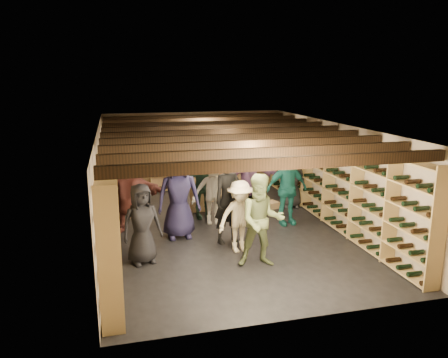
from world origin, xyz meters
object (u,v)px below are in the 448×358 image
Objects in this scene: crate_loose at (269,205)px; person_6 at (179,195)px; crate_stack_right at (213,189)px; person_5 at (128,193)px; person_4 at (287,189)px; person_3 at (240,216)px; person_2 at (262,221)px; crate_stack_left at (201,198)px; person_11 at (249,177)px; person_10 at (202,187)px; person_1 at (228,200)px; person_0 at (142,224)px; person_9 at (213,191)px; person_12 at (292,180)px.

crate_loose is 3.17m from person_6.
crate_stack_right is 0.37× the size of person_5.
person_3 is at bearing -143.20° from person_4.
crate_loose is at bearing 77.76° from person_2.
person_5 is (-1.90, -1.20, 0.58)m from crate_stack_left.
person_6 is at bearing 122.89° from person_3.
person_10 is at bearing 179.86° from person_11.
person_1 is 2.36m from person_11.
person_0 is at bearing -126.77° from person_6.
person_9 is 1.45m from person_11.
person_3 is at bearing -124.69° from person_11.
person_9 reaches higher than person_12.
person_3 is 1.78m from person_9.
person_12 is (1.21, 0.00, -0.15)m from person_11.
person_3 is 2.04m from person_4.
person_2 is 1.08× the size of person_9.
person_6 reaches higher than person_5.
person_2 reaches higher than person_12.
person_6 is 2.58m from person_11.
crate_loose is at bearing 29.34° from person_6.
crate_stack_left is 0.46× the size of person_3.
person_11 is at bearing 7.97° from person_10.
crate_stack_left is 2.06m from person_6.
person_1 is at bearing -120.43° from person_12.
person_6 is (-0.84, -1.78, 0.62)m from crate_stack_left.
person_9 reaches higher than crate_loose.
person_12 is at bearing 38.20° from person_3.
crate_loose is at bearing 21.94° from person_0.
person_2 reaches higher than crate_loose.
person_5 reaches higher than person_9.
person_1 is at bearing -96.71° from crate_stack_right.
person_2 is 1.19× the size of person_12.
crate_stack_left is at bearing 75.66° from person_10.
person_12 is at bearing 68.98° from person_2.
person_3 reaches higher than crate_stack_left.
person_3 is (-0.20, 0.76, -0.14)m from person_2.
person_4 is 1.18× the size of person_12.
person_5 is at bearing 131.57° from person_1.
crate_stack_left is 2.92m from person_3.
crate_loose is 2.06m from person_9.
person_6 reaches higher than person_9.
person_3 is (1.95, 0.09, -0.04)m from person_0.
person_6 is (0.88, 1.19, 0.18)m from person_0.
person_0 is 4.02m from person_11.
person_9 is at bearing 35.82° from person_6.
person_11 reaches higher than crate_loose.
person_6 is at bearing -150.40° from crate_loose.
person_1 is 1.12m from person_6.
person_11 is at bearing 38.48° from person_9.
person_10 is (-0.17, 0.52, -0.01)m from person_9.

